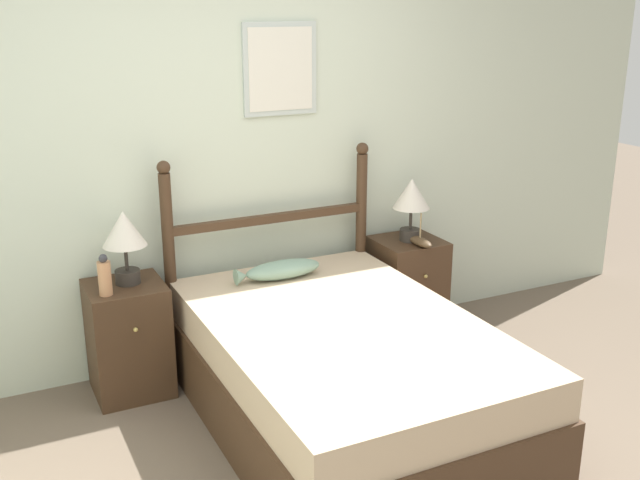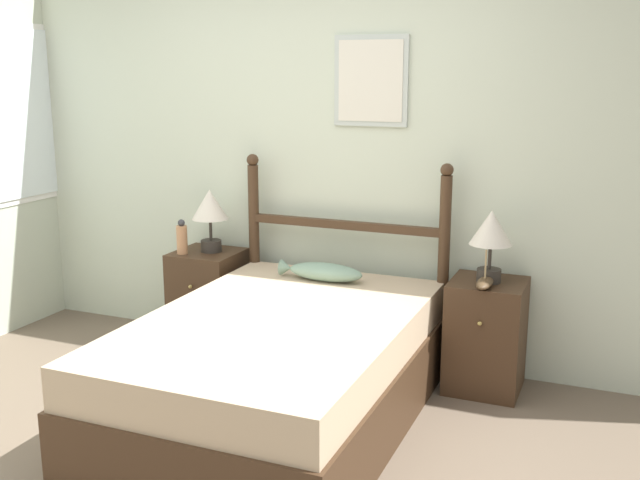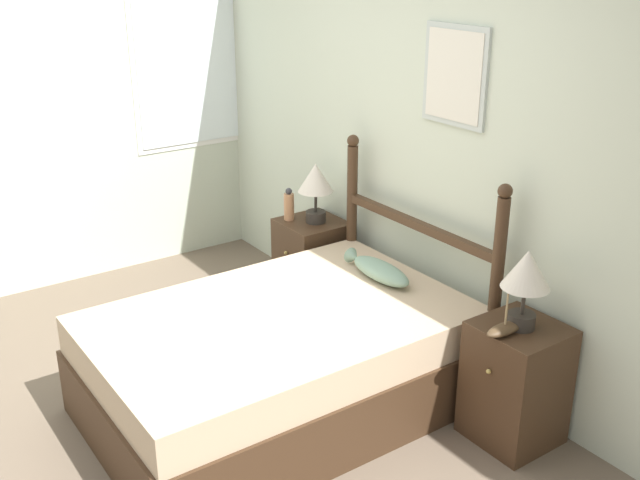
% 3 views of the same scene
% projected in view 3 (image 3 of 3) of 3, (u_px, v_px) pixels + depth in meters
% --- Properties ---
extents(ground_plane, '(16.00, 16.00, 0.00)m').
position_uv_depth(ground_plane, '(158.00, 423.00, 4.02)').
color(ground_plane, brown).
extents(wall_back, '(6.40, 0.08, 2.55)m').
position_uv_depth(wall_back, '(411.00, 145.00, 4.47)').
color(wall_back, beige).
rests_on(wall_back, ground_plane).
extents(wall_left, '(0.08, 6.40, 2.55)m').
position_uv_depth(wall_left, '(21.00, 117.00, 5.18)').
color(wall_left, beige).
rests_on(wall_left, ground_plane).
extents(bed, '(1.32, 1.99, 0.58)m').
position_uv_depth(bed, '(279.00, 362.00, 4.06)').
color(bed, '#3D2819').
rests_on(bed, ground_plane).
extents(headboard, '(1.33, 0.08, 1.28)m').
position_uv_depth(headboard, '(416.00, 253.00, 4.42)').
color(headboard, '#3D2819').
rests_on(headboard, ground_plane).
extents(nightstand_left, '(0.42, 0.43, 0.65)m').
position_uv_depth(nightstand_left, '(312.00, 265.00, 5.19)').
color(nightstand_left, '#3D2819').
rests_on(nightstand_left, ground_plane).
extents(nightstand_right, '(0.42, 0.43, 0.65)m').
position_uv_depth(nightstand_right, '(516.00, 383.00, 3.80)').
color(nightstand_right, '#3D2819').
rests_on(nightstand_right, ground_plane).
extents(table_lamp_left, '(0.24, 0.24, 0.41)m').
position_uv_depth(table_lamp_left, '(316.00, 182.00, 4.96)').
color(table_lamp_left, '#2D2823').
rests_on(table_lamp_left, nightstand_left).
extents(table_lamp_right, '(0.24, 0.24, 0.41)m').
position_uv_depth(table_lamp_right, '(526.00, 275.00, 3.57)').
color(table_lamp_right, '#2D2823').
rests_on(table_lamp_right, nightstand_right).
extents(bottle, '(0.07, 0.07, 0.23)m').
position_uv_depth(bottle, '(289.00, 205.00, 5.07)').
color(bottle, tan).
rests_on(bottle, nightstand_left).
extents(model_boat, '(0.08, 0.23, 0.21)m').
position_uv_depth(model_boat, '(505.00, 329.00, 3.60)').
color(model_boat, '#4C3823').
rests_on(model_boat, nightstand_right).
extents(fish_pillow, '(0.52, 0.16, 0.11)m').
position_uv_depth(fish_pillow, '(379.00, 270.00, 4.35)').
color(fish_pillow, gray).
rests_on(fish_pillow, bed).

